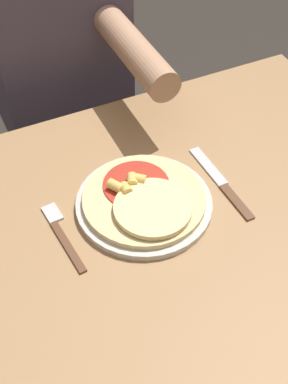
{
  "coord_description": "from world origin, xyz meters",
  "views": [
    {
      "loc": [
        -0.29,
        -0.57,
        1.52
      ],
      "look_at": [
        0.01,
        0.05,
        0.79
      ],
      "focal_mm": 50.0,
      "sensor_mm": 36.0,
      "label": 1
    }
  ],
  "objects_px": {
    "pizza": "(145,200)",
    "knife": "(222,183)",
    "plate": "(144,204)",
    "person_diner": "(62,71)",
    "fork": "(61,232)",
    "dining_table": "(151,263)"
  },
  "relations": [
    {
      "from": "knife",
      "to": "person_diner",
      "type": "xyz_separation_m",
      "value": [
        -0.14,
        0.57,
        -0.04
      ]
    },
    {
      "from": "dining_table",
      "to": "person_diner",
      "type": "height_order",
      "value": "person_diner"
    },
    {
      "from": "dining_table",
      "to": "plate",
      "type": "xyz_separation_m",
      "value": [
        0.01,
        0.05,
        0.13
      ]
    },
    {
      "from": "plate",
      "to": "knife",
      "type": "xyz_separation_m",
      "value": [
        0.17,
        -0.01,
        -0.0
      ]
    },
    {
      "from": "pizza",
      "to": "fork",
      "type": "distance_m",
      "value": 0.17
    },
    {
      "from": "plate",
      "to": "fork",
      "type": "relative_size",
      "value": 1.49
    },
    {
      "from": "plate",
      "to": "knife",
      "type": "bearing_deg",
      "value": -4.49
    },
    {
      "from": "pizza",
      "to": "plate",
      "type": "bearing_deg",
      "value": 80.98
    },
    {
      "from": "dining_table",
      "to": "pizza",
      "type": "distance_m",
      "value": 0.15
    },
    {
      "from": "plate",
      "to": "pizza",
      "type": "relative_size",
      "value": 1.11
    },
    {
      "from": "fork",
      "to": "person_diner",
      "type": "height_order",
      "value": "person_diner"
    },
    {
      "from": "plate",
      "to": "knife",
      "type": "height_order",
      "value": "plate"
    },
    {
      "from": "dining_table",
      "to": "plate",
      "type": "height_order",
      "value": "plate"
    },
    {
      "from": "pizza",
      "to": "knife",
      "type": "xyz_separation_m",
      "value": [
        0.17,
        -0.01,
        -0.02
      ]
    },
    {
      "from": "fork",
      "to": "knife",
      "type": "xyz_separation_m",
      "value": [
        0.33,
        -0.02,
        0.0
      ]
    },
    {
      "from": "pizza",
      "to": "knife",
      "type": "height_order",
      "value": "pizza"
    },
    {
      "from": "plate",
      "to": "person_diner",
      "type": "distance_m",
      "value": 0.56
    },
    {
      "from": "person_diner",
      "to": "fork",
      "type": "bearing_deg",
      "value": -108.95
    },
    {
      "from": "fork",
      "to": "plate",
      "type": "bearing_deg",
      "value": -1.54
    },
    {
      "from": "dining_table",
      "to": "plate",
      "type": "distance_m",
      "value": 0.14
    },
    {
      "from": "dining_table",
      "to": "fork",
      "type": "relative_size",
      "value": 6.35
    },
    {
      "from": "pizza",
      "to": "person_diner",
      "type": "bearing_deg",
      "value": 87.61
    }
  ]
}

